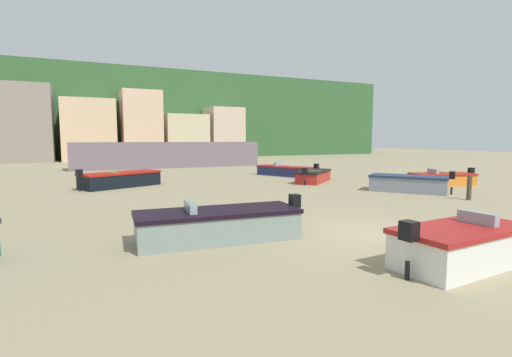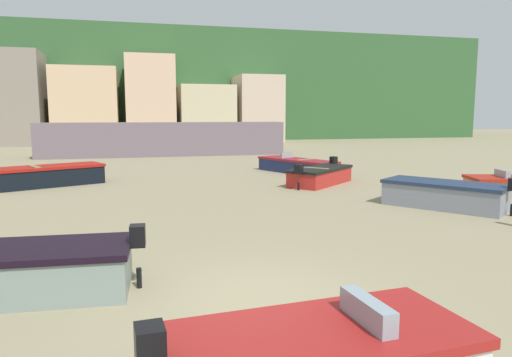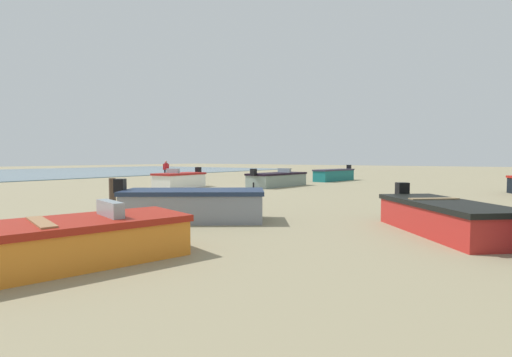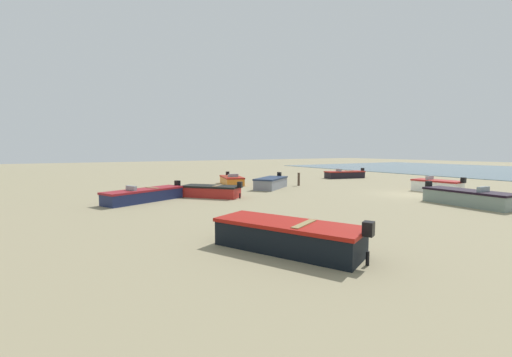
{
  "view_description": "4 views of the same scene",
  "coord_description": "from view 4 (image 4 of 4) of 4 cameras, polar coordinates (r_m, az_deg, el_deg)",
  "views": [
    {
      "loc": [
        -7.79,
        -9.0,
        2.91
      ],
      "look_at": [
        -0.45,
        6.91,
        1.08
      ],
      "focal_mm": 26.43,
      "sensor_mm": 36.0,
      "label": 1
    },
    {
      "loc": [
        -1.85,
        -7.83,
        3.24
      ],
      "look_at": [
        2.67,
        9.77,
        0.77
      ],
      "focal_mm": 33.16,
      "sensor_mm": 36.0,
      "label": 2
    },
    {
      "loc": [
        16.44,
        13.99,
        1.82
      ],
      "look_at": [
        -0.68,
        2.0,
        0.7
      ],
      "focal_mm": 26.41,
      "sensor_mm": 36.0,
      "label": 3
    },
    {
      "loc": [
        -13.91,
        21.33,
        3.2
      ],
      "look_at": [
        6.78,
        8.81,
        1.08
      ],
      "focal_mm": 22.78,
      "sensor_mm": 36.0,
      "label": 4
    }
  ],
  "objects": [
    {
      "name": "ground_plane",
      "position": [
        25.66,
        25.53,
        -2.65
      ],
      "size": [
        160.0,
        160.0,
        0.0
      ],
      "primitive_type": "plane",
      "color": "gray"
    },
    {
      "name": "boat_white_0",
      "position": [
        28.44,
        29.19,
        -1.13
      ],
      "size": [
        3.71,
        1.83,
        1.24
      ],
      "rotation": [
        0.0,
        0.0,
        4.79
      ],
      "color": "silver",
      "rests_on": "ground"
    },
    {
      "name": "boat_orange_1",
      "position": [
        30.3,
        -4.29,
        -0.31
      ],
      "size": [
        4.22,
        2.61,
        1.08
      ],
      "rotation": [
        0.0,
        0.0,
        1.3
      ],
      "color": "orange",
      "rests_on": "ground"
    },
    {
      "name": "boat_black_2",
      "position": [
        38.56,
        15.31,
        0.69
      ],
      "size": [
        2.52,
        4.91,
        1.12
      ],
      "rotation": [
        0.0,
        0.0,
        6.06
      ],
      "color": "black",
      "rests_on": "ground"
    },
    {
      "name": "boat_red_3",
      "position": [
        22.37,
        -7.82,
        -2.22
      ],
      "size": [
        3.96,
        3.74,
        1.11
      ],
      "rotation": [
        0.0,
        0.0,
        5.43
      ],
      "color": "#B12520",
      "rests_on": "ground"
    },
    {
      "name": "boat_black_5",
      "position": [
        10.57,
        5.58,
        -10.01
      ],
      "size": [
        5.03,
        3.57,
        1.24
      ],
      "rotation": [
        0.0,
        0.0,
        5.16
      ],
      "color": "black",
      "rests_on": "ground"
    },
    {
      "name": "boat_grey_6",
      "position": [
        22.52,
        33.15,
        -2.81
      ],
      "size": [
        4.99,
        1.96,
        1.21
      ],
      "rotation": [
        0.0,
        0.0,
        1.51
      ],
      "color": "gray",
      "rests_on": "ground"
    },
    {
      "name": "boat_grey_7",
      "position": [
        27.2,
        2.67,
        -0.77
      ],
      "size": [
        3.71,
        4.23,
        1.23
      ],
      "rotation": [
        0.0,
        0.0,
        0.63
      ],
      "color": "gray",
      "rests_on": "ground"
    },
    {
      "name": "boat_navy_8",
      "position": [
        21.43,
        -19.01,
        -2.76
      ],
      "size": [
        3.44,
        5.33,
        1.11
      ],
      "rotation": [
        0.0,
        0.0,
        0.42
      ],
      "color": "navy",
      "rests_on": "ground"
    },
    {
      "name": "mooring_post_near_water",
      "position": [
        29.48,
        7.51,
        -0.13
      ],
      "size": [
        0.21,
        0.21,
        1.17
      ],
      "primitive_type": "cylinder",
      "color": "#4B382C",
      "rests_on": "ground"
    }
  ]
}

